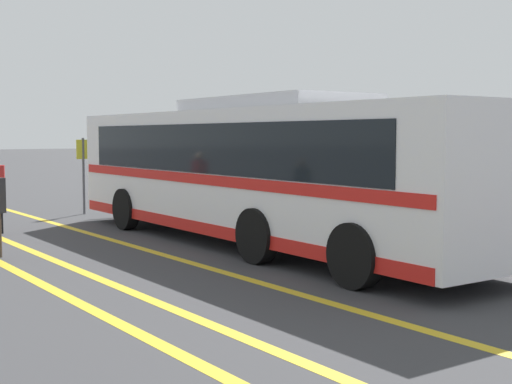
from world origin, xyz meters
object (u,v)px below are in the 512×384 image
(transit_bus, at_px, (256,169))
(parked_car_2, at_px, (374,197))
(parked_car_0, at_px, (161,178))
(bus_stop_sign, at_px, (83,166))
(parked_car_1, at_px, (237,186))

(transit_bus, xyz_separation_m, parked_car_2, (-0.47, 3.90, -0.81))
(transit_bus, bearing_deg, parked_car_0, 72.44)
(bus_stop_sign, bearing_deg, parked_car_0, 41.50)
(parked_car_1, bearing_deg, parked_car_2, 92.08)
(transit_bus, distance_m, parked_car_0, 12.27)
(parked_car_1, xyz_separation_m, parked_car_2, (6.07, -0.00, 0.07))
(transit_bus, relative_size, parked_car_1, 2.95)
(parked_car_0, relative_size, parked_car_1, 1.03)
(parked_car_1, height_order, bus_stop_sign, bus_stop_sign)
(transit_bus, relative_size, bus_stop_sign, 5.67)
(transit_bus, bearing_deg, parked_car_2, 7.68)
(parked_car_0, height_order, bus_stop_sign, bus_stop_sign)
(transit_bus, height_order, parked_car_2, transit_bus)
(parked_car_2, bearing_deg, parked_car_1, 86.68)
(transit_bus, distance_m, bus_stop_sign, 7.72)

